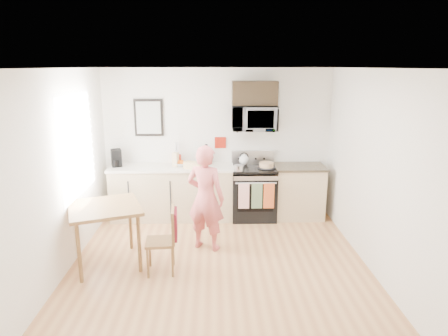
{
  "coord_description": "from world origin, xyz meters",
  "views": [
    {
      "loc": [
        -0.06,
        -4.71,
        2.62
      ],
      "look_at": [
        0.08,
        1.0,
        1.16
      ],
      "focal_mm": 32.0,
      "sensor_mm": 36.0,
      "label": 1
    }
  ],
  "objects_px": {
    "microwave": "(254,118)",
    "person": "(206,198)",
    "chair": "(170,232)",
    "range": "(254,194)",
    "cake": "(266,165)",
    "dining_table": "(105,213)"
  },
  "relations": [
    {
      "from": "cake",
      "to": "dining_table",
      "type": "bearing_deg",
      "value": -145.49
    },
    {
      "from": "microwave",
      "to": "cake",
      "type": "bearing_deg",
      "value": -41.61
    },
    {
      "from": "person",
      "to": "cake",
      "type": "height_order",
      "value": "person"
    },
    {
      "from": "microwave",
      "to": "person",
      "type": "relative_size",
      "value": 0.49
    },
    {
      "from": "chair",
      "to": "cake",
      "type": "relative_size",
      "value": 2.91
    },
    {
      "from": "microwave",
      "to": "chair",
      "type": "distance_m",
      "value": 2.66
    },
    {
      "from": "microwave",
      "to": "range",
      "type": "bearing_deg",
      "value": -89.94
    },
    {
      "from": "person",
      "to": "chair",
      "type": "height_order",
      "value": "person"
    },
    {
      "from": "range",
      "to": "cake",
      "type": "distance_m",
      "value": 0.58
    },
    {
      "from": "microwave",
      "to": "person",
      "type": "bearing_deg",
      "value": -121.67
    },
    {
      "from": "microwave",
      "to": "chair",
      "type": "relative_size",
      "value": 0.87
    },
    {
      "from": "range",
      "to": "microwave",
      "type": "distance_m",
      "value": 1.33
    },
    {
      "from": "chair",
      "to": "range",
      "type": "bearing_deg",
      "value": 52.25
    },
    {
      "from": "cake",
      "to": "person",
      "type": "bearing_deg",
      "value": -131.77
    },
    {
      "from": "chair",
      "to": "cake",
      "type": "bearing_deg",
      "value": 47.07
    },
    {
      "from": "cake",
      "to": "microwave",
      "type": "bearing_deg",
      "value": 138.39
    },
    {
      "from": "dining_table",
      "to": "person",
      "type": "bearing_deg",
      "value": 19.52
    },
    {
      "from": "range",
      "to": "dining_table",
      "type": "distance_m",
      "value": 2.74
    },
    {
      "from": "range",
      "to": "chair",
      "type": "distance_m",
      "value": 2.29
    },
    {
      "from": "microwave",
      "to": "cake",
      "type": "height_order",
      "value": "microwave"
    },
    {
      "from": "dining_table",
      "to": "chair",
      "type": "xyz_separation_m",
      "value": [
        0.87,
        -0.22,
        -0.18
      ]
    },
    {
      "from": "range",
      "to": "chair",
      "type": "height_order",
      "value": "range"
    }
  ]
}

